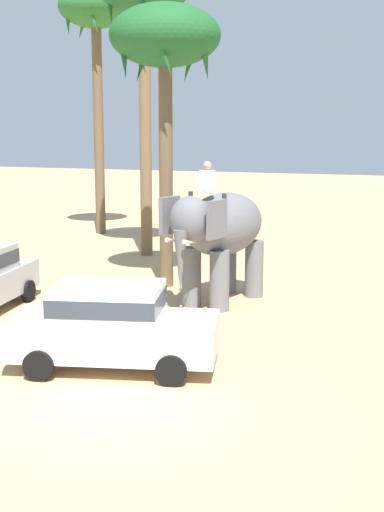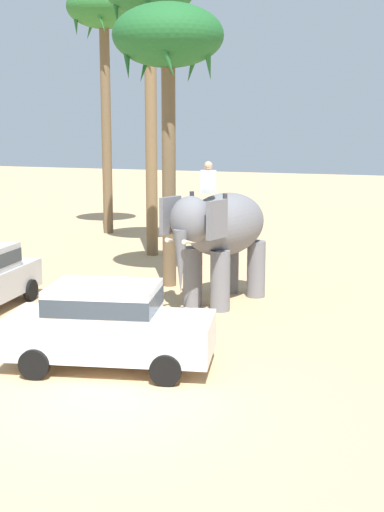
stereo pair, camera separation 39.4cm
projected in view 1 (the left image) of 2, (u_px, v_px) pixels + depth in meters
name	position (u px, v px, depth m)	size (l,w,h in m)	color
ground_plane	(118.00, 406.00, 12.14)	(120.00, 120.00, 0.00)	tan
car_sedan_foreground	(112.00, 323.00, 13.90)	(4.39, 2.63, 1.70)	white
elephant_with_mahout	(219.00, 231.00, 18.88)	(2.37, 4.01, 3.88)	slate
palm_tree_behind_elephant	(165.00, 44.00, 20.01)	(3.20, 3.20, 8.22)	brown
palm_tree_near_hut	(96.00, 17.00, 29.96)	(3.20, 3.20, 10.68)	brown
palm_tree_left_of_road	(144.00, 2.00, 24.66)	(3.20, 3.20, 10.38)	brown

